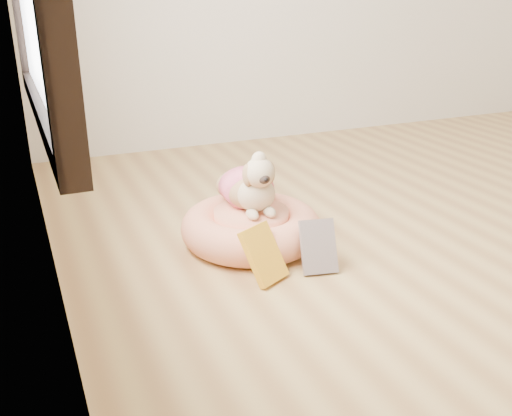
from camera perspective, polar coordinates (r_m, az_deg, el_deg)
name	(u,v)px	position (r m, az deg, el deg)	size (l,w,h in m)	color
pet_bed	(251,227)	(2.34, -0.49, -1.95)	(0.58, 0.58, 0.15)	#FF8D63
dog	(250,176)	(2.29, -0.64, 3.17)	(0.25, 0.37, 0.27)	brown
book_yellow	(264,254)	(2.05, 0.76, -4.65)	(0.14, 0.03, 0.21)	#FFF91A
book_white	(318,247)	(2.13, 6.25, -3.86)	(0.13, 0.02, 0.20)	silver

